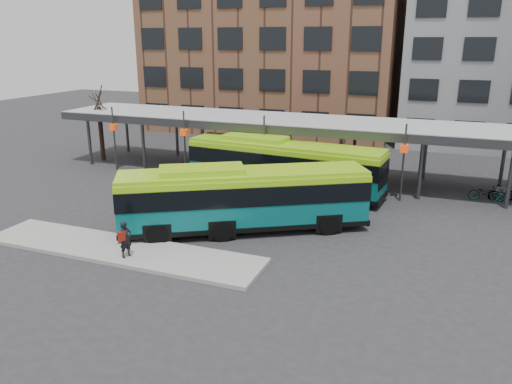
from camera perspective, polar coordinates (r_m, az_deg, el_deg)
name	(u,v)px	position (r m, az deg, el deg)	size (l,w,h in m)	color
ground	(252,245)	(24.47, -0.42, -6.03)	(120.00, 120.00, 0.00)	#28282B
boarding_island	(121,250)	(24.54, -15.19, -6.37)	(14.00, 3.00, 0.18)	gray
canopy	(320,124)	(35.26, 7.27, 7.67)	(40.00, 6.53, 4.80)	#999B9E
tree	(101,131)	(42.73, -17.30, 6.69)	(1.64, 1.64, 5.60)	black
building_brick	(275,25)	(56.00, 2.24, 18.54)	(26.00, 14.00, 22.00)	brown
bus_front	(243,197)	(25.64, -1.51, -0.59)	(12.30, 8.76, 3.50)	#08595C
bus_rear	(283,164)	(32.28, 3.16, 3.16)	(13.03, 3.88, 3.54)	#08595C
pedestrian	(125,239)	(23.16, -14.71, -5.25)	(0.58, 0.71, 1.67)	black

